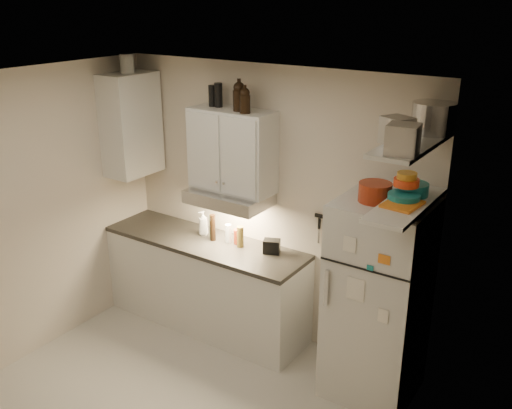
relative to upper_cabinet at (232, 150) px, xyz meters
The scene contains 35 objects.
ceiling 1.58m from the upper_cabinet, 77.33° to the right, with size 3.20×3.00×0.02m, color silver.
back_wall 0.63m from the upper_cabinet, 30.26° to the left, with size 3.20×0.02×2.60m, color beige.
left_wall 1.94m from the upper_cabinet, 134.46° to the right, with size 0.02×3.00×2.60m, color beige.
right_wall 2.39m from the upper_cabinet, 34.95° to the right, with size 0.02×3.00×2.60m, color beige.
base_cabinet 1.41m from the upper_cabinet, 151.63° to the right, with size 2.10×0.60×0.88m, color silver.
countertop 0.97m from the upper_cabinet, 151.63° to the right, with size 2.10×0.62×0.04m, color #2C2A26.
upper_cabinet is the anchor object (origin of this frame).
side_cabinet 1.15m from the upper_cabinet, behind, with size 0.33×0.55×1.00m, color silver.
range_hood 0.44m from the upper_cabinet, 90.00° to the right, with size 0.76×0.46×0.12m, color silver.
fridge 1.84m from the upper_cabinet, ahead, with size 0.70×0.68×1.70m, color silver.
shelf_hi 1.82m from the upper_cabinet, 10.05° to the right, with size 0.30×0.95×0.03m, color silver.
shelf_lo 1.78m from the upper_cabinet, 10.05° to the right, with size 0.30×0.95×0.03m, color silver.
knife_strip 1.13m from the upper_cabinet, ahead, with size 0.42×0.02×0.03m, color black.
dutch_oven 1.49m from the upper_cabinet, ahead, with size 0.25×0.25×0.15m, color maroon.
book_stack 1.79m from the upper_cabinet, 12.24° to the right, with size 0.23×0.28×0.09m, color orange.
spice_jar 1.55m from the upper_cabinet, ahead, with size 0.07×0.07×0.11m, color silver.
stock_pot 1.84m from the upper_cabinet, ahead, with size 0.31×0.31×0.22m, color silver.
tin_a 1.79m from the upper_cabinet, 14.11° to the right, with size 0.18×0.17×0.18m, color #AAAAAD.
tin_b 1.97m from the upper_cabinet, 19.86° to the right, with size 0.19×0.19×0.19m, color #AAAAAD.
bowl_teal 1.73m from the upper_cabinet, ahead, with size 0.23×0.23×0.09m, color #17787E.
bowl_orange 1.72m from the upper_cabinet, ahead, with size 0.18×0.18×0.05m, color #EB3D16.
bowl_yellow 1.72m from the upper_cabinet, ahead, with size 0.14×0.14×0.05m, color #C08422.
plates 1.75m from the upper_cabinet, ahead, with size 0.23×0.23×0.06m, color #17787E.
growler_a 0.51m from the upper_cabinet, 10.40° to the right, with size 0.11×0.11×0.26m, color black, non-canonical shape.
growler_b 0.53m from the upper_cabinet, 20.58° to the right, with size 0.09×0.09×0.22m, color black, non-canonical shape.
thermos_a 0.51m from the upper_cabinet, behind, with size 0.07×0.07×0.22m, color black.
thermos_b 0.52m from the upper_cabinet, behind, with size 0.07×0.07×0.19m, color black.
side_jar 1.34m from the upper_cabinet, behind, with size 0.13×0.13×0.18m, color silver.
soap_bottle 0.84m from the upper_cabinet, behind, with size 0.11×0.11×0.28m, color silver.
pepper_mill 0.81m from the upper_cabinet, 26.96° to the right, with size 0.06×0.06×0.20m, color brown.
oil_bottle 0.82m from the upper_cabinet, 166.65° to the right, with size 0.05×0.05×0.24m, color #465B16.
vinegar_bottle 0.80m from the upper_cabinet, 154.70° to the right, with size 0.05×0.05×0.26m, color black.
clear_bottle 0.82m from the upper_cabinet, 131.53° to the right, with size 0.06×0.06×0.18m, color silver.
red_jar 0.84m from the upper_cabinet, 17.82° to the right, with size 0.07×0.07×0.14m, color maroon.
caddy 0.95m from the upper_cabinet, ahead, with size 0.15×0.11×0.13m, color black.
Camera 1 is at (2.67, -2.71, 3.18)m, focal length 40.00 mm.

